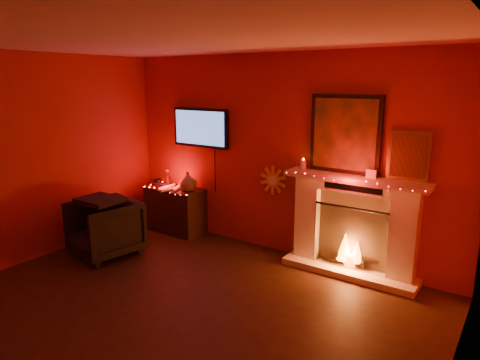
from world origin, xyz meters
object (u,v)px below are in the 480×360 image
at_px(console_table, 176,207).
at_px(armchair, 105,228).
at_px(tv, 201,128).
at_px(sunburst_clock, 273,180).
at_px(fireplace, 353,216).

distance_m(console_table, armchair, 1.26).
bearing_deg(tv, sunburst_clock, 1.24).
distance_m(fireplace, sunburst_clock, 1.23).
xyz_separation_m(sunburst_clock, armchair, (-1.77, -1.48, -0.62)).
bearing_deg(fireplace, tv, 178.50).
bearing_deg(sunburst_clock, console_table, -172.25).
xyz_separation_m(console_table, armchair, (-0.14, -1.25, -0.02)).
bearing_deg(armchair, sunburst_clock, 50.68).
relative_size(fireplace, console_table, 2.20).
bearing_deg(console_table, sunburst_clock, 7.75).
height_order(tv, console_table, tv).
relative_size(tv, sunburst_clock, 3.10).
xyz_separation_m(fireplace, console_table, (-2.81, -0.13, -0.33)).
relative_size(fireplace, armchair, 2.62).
xyz_separation_m(tv, sunburst_clock, (1.25, 0.03, -0.65)).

